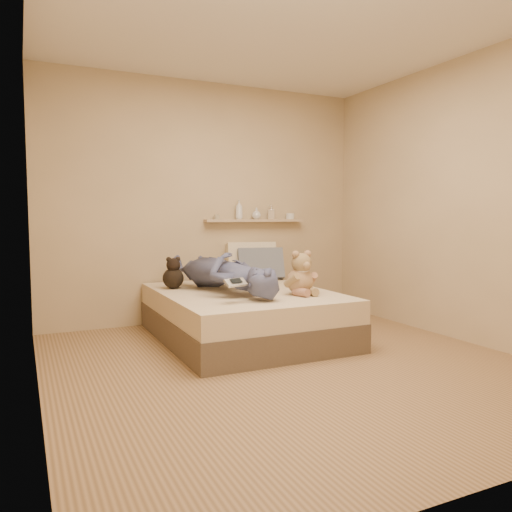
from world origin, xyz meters
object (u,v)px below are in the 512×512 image
dark_plush (173,275)px  pillow_cream (251,261)px  pillow_grey (260,264)px  wall_shelf (255,221)px  person (224,272)px  teddy_bear (301,276)px  bed (243,315)px  game_console (236,282)px

dark_plush → pillow_cream: 1.10m
pillow_grey → wall_shelf: size_ratio=0.42×
person → wall_shelf: size_ratio=1.28×
teddy_bear → pillow_cream: 1.26m
bed → game_console: 0.77m
game_console → pillow_cream: size_ratio=0.37×
teddy_bear → wall_shelf: wall_shelf is taller
pillow_grey → person: (-0.69, -0.63, 0.01)m
bed → pillow_grey: size_ratio=3.80×
person → pillow_cream: bearing=-137.6°
dark_plush → person: bearing=-44.0°
pillow_cream → wall_shelf: size_ratio=0.46×
dark_plush → person: person is taller
wall_shelf → pillow_grey: bearing=-99.6°
person → bed: bearing=153.1°
teddy_bear → pillow_cream: bearing=86.1°
teddy_bear → dark_plush: bearing=137.7°
bed → person: 0.45m
teddy_bear → person: (-0.55, 0.48, 0.02)m
game_console → dark_plush: size_ratio=0.66×
dark_plush → wall_shelf: (1.10, 0.48, 0.52)m
game_console → pillow_grey: (0.83, 1.27, 0.00)m
game_console → pillow_cream: (0.79, 1.41, 0.03)m
game_console → dark_plush: 1.03m
pillow_grey → wall_shelf: (0.04, 0.22, 0.48)m
pillow_cream → wall_shelf: (0.09, 0.08, 0.45)m
bed → pillow_grey: bearing=53.4°
pillow_cream → pillow_grey: size_ratio=1.10×
dark_plush → bed: bearing=-37.6°
game_console → wall_shelf: size_ratio=0.17×
pillow_grey → person: 0.93m
dark_plush → pillow_grey: bearing=14.0°
pillow_grey → dark_plush: bearing=-166.0°
teddy_bear → dark_plush: size_ratio=1.28×
dark_plush → pillow_cream: pillow_cream is taller
pillow_grey → wall_shelf: wall_shelf is taller
pillow_cream → person: 1.00m
game_console → wall_shelf: 1.79m
bed → game_console: game_console is taller
teddy_bear → game_console: bearing=-167.7°
dark_plush → pillow_cream: (1.02, 0.41, 0.07)m
teddy_bear → wall_shelf: size_ratio=0.33×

